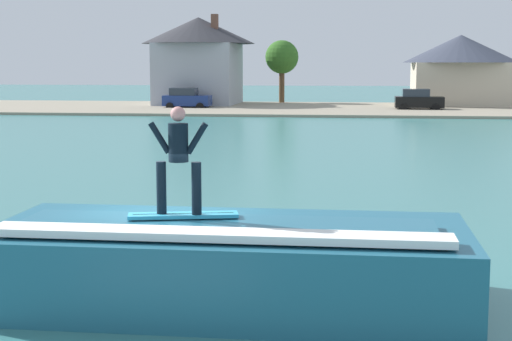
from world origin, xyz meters
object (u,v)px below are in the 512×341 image
object	(u,v)px
car_near_shore	(186,98)
surfboard	(183,215)
surfer	(178,154)
house_gabled_white	(460,67)
tree_tall_bare	(282,58)
car_far_shore	(418,100)
house_with_chimney	(199,56)
wave_crest	(229,263)

from	to	relation	value
car_near_shore	surfboard	bearing A→B (deg)	-77.76
surfer	car_near_shore	bearing A→B (deg)	102.18
house_gabled_white	tree_tall_bare	xyz separation A→B (m)	(-16.49, 2.37, 0.84)
surfboard	car_far_shore	bearing A→B (deg)	81.86
car_far_shore	surfboard	bearing A→B (deg)	-98.14
surfboard	surfer	world-z (taller)	surfer
house_with_chimney	house_gabled_white	size ratio (longest dim) A/B	1.01
wave_crest	tree_tall_bare	bearing A→B (deg)	94.67
surfboard	tree_tall_bare	distance (m)	64.27
surfboard	house_with_chimney	distance (m)	61.77
house_with_chimney	tree_tall_bare	bearing A→B (deg)	25.34
surfboard	car_far_shore	xyz separation A→B (m)	(7.79, 54.50, -0.53)
surfer	car_far_shore	size ratio (longest dim) A/B	0.44
surfer	tree_tall_bare	distance (m)	64.28
surfboard	car_near_shore	size ratio (longest dim) A/B	0.45
car_near_shore	car_far_shore	size ratio (longest dim) A/B	1.02
surfboard	car_near_shore	distance (m)	56.02
wave_crest	surfboard	xyz separation A→B (m)	(-0.73, -0.10, 0.80)
surfer	house_gabled_white	bearing A→B (deg)	78.96
wave_crest	tree_tall_bare	world-z (taller)	tree_tall_bare
car_near_shore	house_gabled_white	xyz separation A→B (m)	(23.87, 6.93, 2.71)
car_far_shore	house_gabled_white	xyz separation A→B (m)	(4.20, 7.17, 2.71)
surfboard	surfer	size ratio (longest dim) A/B	1.04
car_near_shore	tree_tall_bare	xyz separation A→B (m)	(7.38, 9.30, 3.54)
surfboard	house_gabled_white	xyz separation A→B (m)	(11.99, 61.67, 2.17)
car_near_shore	tree_tall_bare	bearing A→B (deg)	51.55
house_with_chimney	tree_tall_bare	size ratio (longest dim) A/B	1.70
car_far_shore	car_near_shore	bearing A→B (deg)	179.28
surfer	wave_crest	bearing A→B (deg)	11.09
tree_tall_bare	car_far_shore	bearing A→B (deg)	-37.84
house_gabled_white	tree_tall_bare	world-z (taller)	house_gabled_white
surfer	house_gabled_white	distance (m)	62.90
house_with_chimney	house_gabled_white	world-z (taller)	house_with_chimney
surfboard	surfer	bearing A→B (deg)	-133.62
wave_crest	house_gabled_white	world-z (taller)	house_gabled_white
wave_crest	tree_tall_bare	xyz separation A→B (m)	(-5.23, 63.95, 3.81)
car_far_shore	house_gabled_white	size ratio (longest dim) A/B	0.38
surfer	house_gabled_white	xyz separation A→B (m)	(12.04, 61.73, 1.17)
car_near_shore	car_far_shore	world-z (taller)	same
wave_crest	surfboard	world-z (taller)	surfboard
tree_tall_bare	car_near_shore	bearing A→B (deg)	-128.45
car_far_shore	tree_tall_bare	distance (m)	15.96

